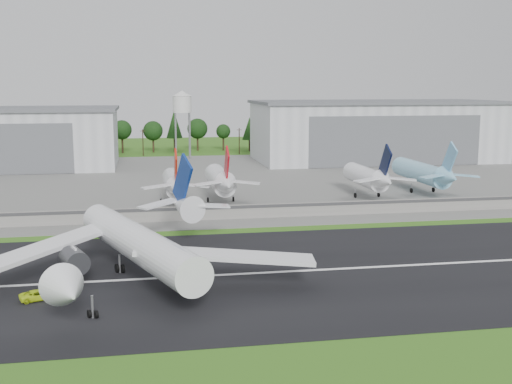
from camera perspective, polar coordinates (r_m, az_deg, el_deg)
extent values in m
plane|color=#2D5614|center=(101.13, 3.30, -8.76)|extent=(600.00, 600.00, 0.00)
cube|color=black|center=(110.42, 2.09, -7.14)|extent=(320.00, 60.00, 0.10)
cube|color=white|center=(110.40, 2.09, -7.11)|extent=(220.00, 1.00, 0.02)
cube|color=slate|center=(216.88, -4.06, 1.09)|extent=(320.00, 150.00, 0.10)
cube|color=gray|center=(153.02, -1.47, -1.78)|extent=(240.00, 0.50, 3.50)
cube|color=#38383A|center=(152.49, -1.46, -1.34)|extent=(240.00, 0.12, 0.70)
cube|color=silver|center=(276.87, 10.57, 5.26)|extent=(100.00, 45.00, 24.00)
cube|color=#595B60|center=(276.26, 10.65, 7.86)|extent=(102.00, 47.00, 1.20)
cube|color=#595B60|center=(256.01, 12.34, 4.44)|extent=(70.00, 0.30, 19.68)
cylinder|color=#99999E|center=(276.61, -7.12, 4.92)|extent=(0.50, 0.50, 20.00)
cylinder|color=#99999E|center=(282.95, -5.96, 5.05)|extent=(0.50, 0.50, 20.00)
cylinder|color=silver|center=(279.05, -6.59, 7.75)|extent=(8.00, 8.00, 7.00)
cone|color=silver|center=(278.95, -6.60, 8.72)|extent=(8.40, 8.40, 2.40)
cylinder|color=white|center=(106.47, -10.46, -4.50)|extent=(20.57, 43.31, 5.80)
cone|color=white|center=(84.41, -16.42, -8.45)|extent=(7.51, 7.63, 5.80)
cone|color=white|center=(130.78, -6.45, -1.26)|extent=(8.27, 10.35, 5.51)
cube|color=navy|center=(129.43, -6.55, 1.01)|extent=(3.75, 9.13, 11.13)
cube|color=white|center=(100.61, -2.77, -5.64)|extent=(28.47, 9.29, 2.65)
cylinder|color=#333338|center=(100.96, -6.02, -6.57)|extent=(5.46, 6.47, 3.80)
cube|color=white|center=(128.92, -4.38, -1.20)|extent=(9.11, 3.53, 0.98)
cube|color=white|center=(110.98, -18.11, -4.67)|extent=(22.78, 24.50, 2.65)
cylinder|color=#333338|center=(107.63, -15.85, -5.87)|extent=(5.46, 6.47, 3.80)
cube|color=white|center=(131.72, -8.60, -1.05)|extent=(9.06, 8.07, 0.98)
cube|color=#99999E|center=(104.05, -11.16, -7.42)|extent=(19.70, 31.61, 3.20)
cylinder|color=black|center=(112.14, -12.01, -6.66)|extent=(0.89, 1.55, 1.50)
imported|color=#C5E21A|center=(101.64, -18.77, -8.66)|extent=(5.97, 4.20, 1.51)
cylinder|color=silver|center=(175.52, -7.38, 0.85)|extent=(5.06, 24.00, 5.06)
cone|color=silver|center=(160.07, -7.11, 0.39)|extent=(4.81, 7.00, 4.81)
cube|color=#AD1F0D|center=(159.88, -7.15, 2.11)|extent=(0.45, 8.59, 10.02)
cylinder|color=#99999E|center=(174.07, -8.47, -0.59)|extent=(0.32, 0.32, 3.00)
cylinder|color=#99999E|center=(174.39, -6.17, -0.52)|extent=(0.32, 0.32, 3.00)
cylinder|color=black|center=(174.19, -8.46, -0.82)|extent=(0.40, 1.40, 1.40)
cylinder|color=white|center=(176.50, -3.25, 1.11)|extent=(5.94, 24.00, 5.94)
cone|color=white|center=(161.14, -2.59, 0.67)|extent=(5.64, 7.00, 5.64)
cube|color=#B50D18|center=(160.97, -2.63, 2.39)|extent=(0.45, 8.59, 10.02)
cylinder|color=#99999E|center=(174.87, -4.30, -0.47)|extent=(0.32, 0.32, 3.00)
cylinder|color=#99999E|center=(175.70, -2.03, -0.40)|extent=(0.32, 0.32, 3.00)
cylinder|color=black|center=(174.99, -4.29, -0.69)|extent=(0.40, 1.40, 1.40)
cylinder|color=white|center=(186.19, 9.67, 1.36)|extent=(5.52, 24.00, 5.52)
cone|color=white|center=(171.70, 11.42, 0.96)|extent=(5.24, 7.00, 5.24)
cube|color=black|center=(171.53, 11.41, 2.57)|extent=(0.45, 8.59, 10.02)
cylinder|color=#99999E|center=(183.81, 8.82, -0.07)|extent=(0.32, 0.32, 3.00)
cylinder|color=#99999E|center=(186.19, 10.85, 0.00)|extent=(0.32, 0.32, 3.00)
cylinder|color=black|center=(183.93, 8.81, -0.28)|extent=(0.40, 1.40, 1.40)
cylinder|color=#88CCEB|center=(197.92, 14.39, 1.73)|extent=(5.89, 30.00, 5.89)
cone|color=#88CCEB|center=(181.29, 16.81, 1.25)|extent=(5.59, 7.00, 5.59)
cube|color=#6CAFDE|center=(181.14, 16.82, 2.77)|extent=(0.45, 8.59, 10.02)
cylinder|color=#99999E|center=(195.33, 13.65, 0.34)|extent=(0.32, 0.32, 3.00)
cylinder|color=#99999E|center=(198.24, 15.50, 0.39)|extent=(0.32, 0.32, 3.00)
cylinder|color=black|center=(195.43, 13.64, 0.14)|extent=(0.40, 1.40, 1.40)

